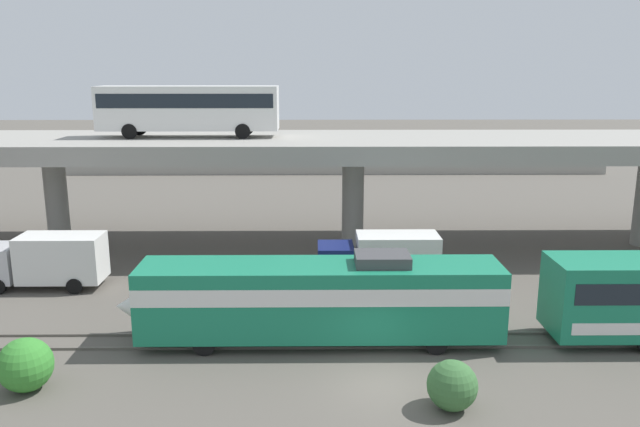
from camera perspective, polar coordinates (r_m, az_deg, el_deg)
ground_plane at (r=25.91m, az=5.70°, el=-15.08°), size 260.00×260.00×0.00m
rail_strip_near at (r=28.80m, az=4.99°, el=-11.92°), size 110.00×0.12×0.12m
rail_strip_far at (r=30.12m, az=4.72°, el=-10.76°), size 110.00×0.12×0.12m
train_locomotive at (r=28.52m, az=-1.62°, el=-7.48°), size 17.21×3.04×4.18m
highway_overpass at (r=43.14m, az=3.04°, el=5.80°), size 96.00×10.48×7.59m
transit_bus_on_overpass at (r=43.87m, az=-11.79°, el=9.44°), size 12.00×2.68×3.40m
service_truck_west at (r=38.87m, az=-23.45°, el=-3.83°), size 6.80×2.46×3.04m
service_truck_east at (r=36.04m, az=5.58°, el=-4.06°), size 6.80×2.46×3.04m
pier_parking_lot at (r=78.61m, az=1.39°, el=4.58°), size 62.94×10.12×1.32m
parked_car_0 at (r=79.95m, az=-12.13°, el=5.47°), size 4.11×1.84×1.50m
parked_car_1 at (r=82.01m, az=12.41°, el=5.65°), size 4.64×1.97×1.50m
parked_car_2 at (r=76.63m, az=1.61°, el=5.44°), size 4.15×1.94×1.50m
parked_car_3 at (r=80.49m, az=-6.55°, el=5.73°), size 4.15×1.83×1.50m
parked_car_4 at (r=79.28m, az=-0.32°, el=5.70°), size 4.22×1.94×1.50m
harbor_water at (r=101.48m, az=0.94°, el=6.12°), size 140.00×36.00×0.01m
shrub_left at (r=27.39m, az=-25.03°, el=-12.25°), size 2.10×2.10×2.10m
shrub_right at (r=24.24m, az=11.83°, el=-14.93°), size 1.86×1.86×1.86m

